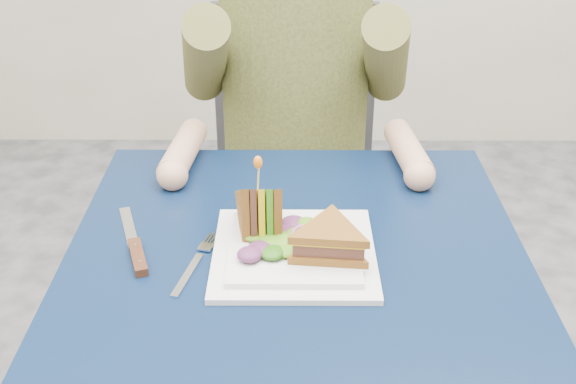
{
  "coord_description": "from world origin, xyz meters",
  "views": [
    {
      "loc": [
        -0.01,
        -0.99,
        1.38
      ],
      "look_at": [
        -0.01,
        0.03,
        0.82
      ],
      "focal_mm": 45.0,
      "sensor_mm": 36.0,
      "label": 1
    }
  ],
  "objects_px": {
    "diner": "(295,34)",
    "sandwich_flat": "(330,241)",
    "sandwich_upright": "(259,213)",
    "plate": "(294,251)",
    "fork": "(194,264)",
    "knife": "(136,251)",
    "chair": "(295,162)",
    "table": "(296,288)"
  },
  "relations": [
    {
      "from": "table",
      "to": "sandwich_flat",
      "type": "relative_size",
      "value": 4.77
    },
    {
      "from": "table",
      "to": "chair",
      "type": "distance_m",
      "value": 0.71
    },
    {
      "from": "sandwich_flat",
      "to": "sandwich_upright",
      "type": "bearing_deg",
      "value": 148.06
    },
    {
      "from": "diner",
      "to": "sandwich_upright",
      "type": "bearing_deg",
      "value": -96.21
    },
    {
      "from": "plate",
      "to": "fork",
      "type": "bearing_deg",
      "value": -169.46
    },
    {
      "from": "sandwich_flat",
      "to": "diner",
      "type": "bearing_deg",
      "value": 94.65
    },
    {
      "from": "knife",
      "to": "diner",
      "type": "bearing_deg",
      "value": 66.67
    },
    {
      "from": "plate",
      "to": "knife",
      "type": "relative_size",
      "value": 1.21
    },
    {
      "from": "plate",
      "to": "fork",
      "type": "distance_m",
      "value": 0.16
    },
    {
      "from": "chair",
      "to": "fork",
      "type": "bearing_deg",
      "value": -102.19
    },
    {
      "from": "sandwich_flat",
      "to": "knife",
      "type": "distance_m",
      "value": 0.31
    },
    {
      "from": "chair",
      "to": "fork",
      "type": "relative_size",
      "value": 5.25
    },
    {
      "from": "table",
      "to": "sandwich_flat",
      "type": "bearing_deg",
      "value": -40.85
    },
    {
      "from": "table",
      "to": "chair",
      "type": "relative_size",
      "value": 0.81
    },
    {
      "from": "sandwich_upright",
      "to": "knife",
      "type": "distance_m",
      "value": 0.21
    },
    {
      "from": "sandwich_flat",
      "to": "knife",
      "type": "relative_size",
      "value": 0.73
    },
    {
      "from": "diner",
      "to": "sandwich_flat",
      "type": "distance_m",
      "value": 0.65
    },
    {
      "from": "sandwich_upright",
      "to": "knife",
      "type": "xyz_separation_m",
      "value": [
        -0.2,
        -0.04,
        -0.05
      ]
    },
    {
      "from": "diner",
      "to": "knife",
      "type": "distance_m",
      "value": 0.68
    },
    {
      "from": "sandwich_flat",
      "to": "sandwich_upright",
      "type": "relative_size",
      "value": 1.07
    },
    {
      "from": "fork",
      "to": "knife",
      "type": "height_order",
      "value": "knife"
    },
    {
      "from": "diner",
      "to": "sandwich_flat",
      "type": "relative_size",
      "value": 4.74
    },
    {
      "from": "chair",
      "to": "table",
      "type": "bearing_deg",
      "value": -90.0
    },
    {
      "from": "table",
      "to": "chair",
      "type": "height_order",
      "value": "chair"
    },
    {
      "from": "diner",
      "to": "knife",
      "type": "relative_size",
      "value": 3.46
    },
    {
      "from": "plate",
      "to": "sandwich_flat",
      "type": "relative_size",
      "value": 1.65
    },
    {
      "from": "sandwich_flat",
      "to": "knife",
      "type": "height_order",
      "value": "sandwich_flat"
    },
    {
      "from": "table",
      "to": "sandwich_flat",
      "type": "xyz_separation_m",
      "value": [
        0.05,
        -0.04,
        0.12
      ]
    },
    {
      "from": "plate",
      "to": "sandwich_flat",
      "type": "bearing_deg",
      "value": -24.44
    },
    {
      "from": "table",
      "to": "plate",
      "type": "height_order",
      "value": "plate"
    },
    {
      "from": "chair",
      "to": "sandwich_flat",
      "type": "height_order",
      "value": "chair"
    },
    {
      "from": "table",
      "to": "fork",
      "type": "xyz_separation_m",
      "value": [
        -0.16,
        -0.05,
        0.08
      ]
    },
    {
      "from": "plate",
      "to": "sandwich_flat",
      "type": "xyz_separation_m",
      "value": [
        0.06,
        -0.02,
        0.04
      ]
    },
    {
      "from": "sandwich_flat",
      "to": "sandwich_upright",
      "type": "height_order",
      "value": "sandwich_upright"
    },
    {
      "from": "diner",
      "to": "knife",
      "type": "xyz_separation_m",
      "value": [
        -0.26,
        -0.6,
        -0.18
      ]
    },
    {
      "from": "plate",
      "to": "knife",
      "type": "xyz_separation_m",
      "value": [
        -0.26,
        0.0,
        -0.0
      ]
    },
    {
      "from": "table",
      "to": "chair",
      "type": "bearing_deg",
      "value": 90.0
    },
    {
      "from": "sandwich_upright",
      "to": "sandwich_flat",
      "type": "bearing_deg",
      "value": -31.94
    },
    {
      "from": "diner",
      "to": "plate",
      "type": "height_order",
      "value": "diner"
    },
    {
      "from": "table",
      "to": "sandwich_upright",
      "type": "distance_m",
      "value": 0.15
    },
    {
      "from": "sandwich_upright",
      "to": "fork",
      "type": "relative_size",
      "value": 0.83
    },
    {
      "from": "diner",
      "to": "knife",
      "type": "height_order",
      "value": "diner"
    }
  ]
}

